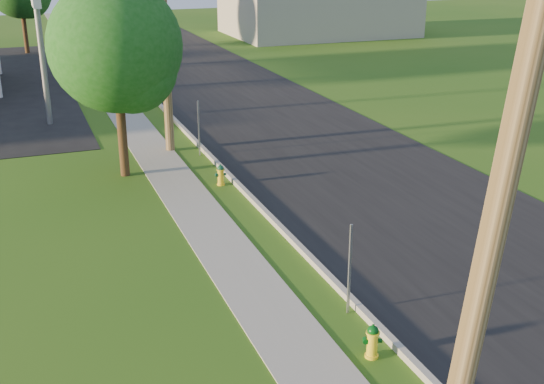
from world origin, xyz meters
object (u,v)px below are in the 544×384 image
at_px(utility_pole_mid, 163,12).
at_px(hydrant_near, 372,341).
at_px(tree_verge, 119,51).
at_px(hydrant_far, 132,82).
at_px(hydrant_mid, 221,175).
at_px(utility_pole_near, 505,176).

xyz_separation_m(utility_pole_mid, hydrant_near, (0.54, -14.40, -4.61)).
bearing_deg(tree_verge, utility_pole_mid, 50.44).
bearing_deg(hydrant_far, utility_pole_mid, -93.05).
xyz_separation_m(hydrant_mid, hydrant_far, (-0.05, 15.67, 0.06)).
distance_m(utility_pole_mid, hydrant_far, 12.27).
height_order(utility_pole_near, hydrant_mid, utility_pole_near).
xyz_separation_m(utility_pole_near, hydrant_far, (0.61, 29.37, -4.41)).
bearing_deg(hydrant_mid, hydrant_far, 90.17).
xyz_separation_m(tree_verge, hydrant_far, (2.53, 13.70, -3.66)).
relative_size(utility_pole_near, tree_verge, 1.50).
xyz_separation_m(hydrant_near, hydrant_far, (0.07, 25.77, 0.05)).
distance_m(utility_pole_near, hydrant_far, 29.71).
distance_m(hydrant_near, hydrant_mid, 10.10).
relative_size(tree_verge, hydrant_mid, 9.22).
height_order(utility_pole_mid, hydrant_mid, utility_pole_mid).
relative_size(utility_pole_mid, hydrant_far, 12.18).
bearing_deg(hydrant_far, utility_pole_near, -91.18).
xyz_separation_m(hydrant_near, hydrant_mid, (0.11, 10.10, -0.01)).
distance_m(utility_pole_mid, hydrant_mid, 6.34).
bearing_deg(hydrant_near, utility_pole_mid, 92.15).
height_order(hydrant_near, hydrant_mid, hydrant_near).
relative_size(utility_pole_near, hydrant_mid, 13.88).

